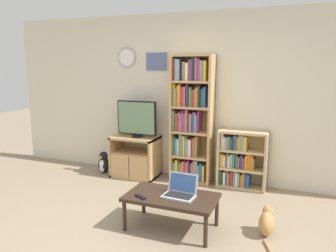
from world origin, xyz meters
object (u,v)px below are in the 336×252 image
Objects in this scene: tv_stand at (135,156)px; television at (137,119)px; bookshelf_short at (239,160)px; laptop at (180,191)px; penguin_figurine at (104,163)px; cat at (267,222)px; remote_near_laptop at (141,197)px; coffee_table at (171,199)px; bookshelf_tall at (191,120)px.

television is at bearing -6.34° from tv_stand.
television is 1.72m from bookshelf_short.
laptop reaches higher than penguin_figurine.
bookshelf_short is (1.62, 0.15, -0.54)m from television.
penguin_figurine is (-2.76, 1.11, 0.03)m from cat.
laptop is at bearing -47.49° from tv_stand.
cat is (1.30, 0.43, -0.26)m from remote_near_laptop.
tv_stand is at bearing 129.67° from coffee_table.
laptop is at bearing -76.29° from bookshelf_tall.
bookshelf_short is at bearing 112.66° from cat.
bookshelf_tall is 2.28× the size of bookshelf_short.
bookshelf_short is 1.90m from remote_near_laptop.
penguin_figurine is (-1.47, -0.19, -0.81)m from bookshelf_tall.
tv_stand is at bearing 173.66° from television.
television is at bearing 152.49° from cat.
coffee_table is at bearing -107.34° from bookshelf_short.
bookshelf_tall reaches higher than television.
bookshelf_tall reaches higher than penguin_figurine.
television is 2.57m from cat.
coffee_table is at bearing -51.20° from television.
tv_stand is 1.35× the size of cat.
laptop is (-0.39, -1.53, 0.03)m from bookshelf_short.
television reaches higher than laptop.
laptop is 0.66× the size of cat.
bookshelf_short is at bearing -175.65° from remote_near_laptop.
coffee_table is 0.34m from remote_near_laptop.
television is at bearing -123.48° from remote_near_laptop.
coffee_table is 6.22× the size of remote_near_laptop.
remote_near_laptop is at bearing -62.03° from television.
tv_stand reaches higher than coffee_table.
cat is at bearing 14.07° from coffee_table.
tv_stand reaches higher than cat.
bookshelf_short reaches higher than coffee_table.
tv_stand is 1.84m from coffee_table.
laptop is at bearing -48.30° from television.
coffee_table is 1.06m from cat.
bookshelf_tall is at bearing 9.15° from television.
television is (0.04, -0.00, 0.62)m from tv_stand.
laptop is 0.97× the size of penguin_figurine.
laptop is at bearing -165.42° from cat.
television reaches higher than tv_stand.
tv_stand is 0.86× the size of bookshelf_short.
television is 1.00m from penguin_figurine.
laptop reaches higher than coffee_table.
bookshelf_short reaches higher than cat.
television is 4.13× the size of remote_near_laptop.
laptop reaches higher than remote_near_laptop.
coffee_table is at bearing -164.99° from cat.
coffee_table is 0.14m from laptop.
bookshelf_short reaches higher than laptop.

